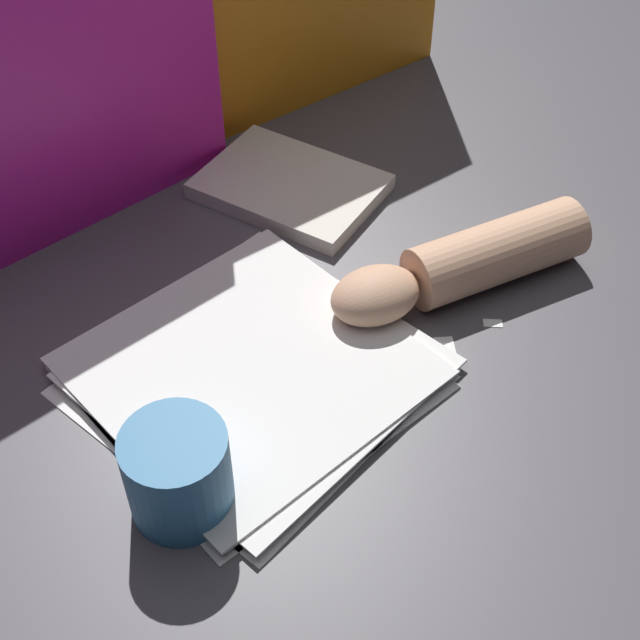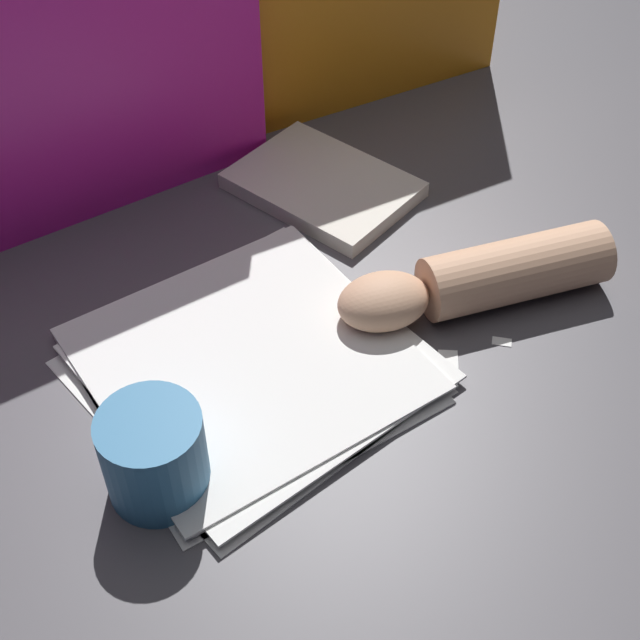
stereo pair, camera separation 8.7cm
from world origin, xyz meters
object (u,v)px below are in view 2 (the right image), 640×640
paper_stack (251,363)px  mug (154,455)px  scissors (391,353)px  book_closed (323,185)px  hand_forearm (480,279)px

paper_stack → mug: bearing=-156.7°
paper_stack → scissors: 0.14m
paper_stack → scissors: size_ratio=1.86×
paper_stack → book_closed: 0.30m
book_closed → hand_forearm: 0.26m
paper_stack → scissors: paper_stack is taller
scissors → mug: 0.27m
paper_stack → scissors: (0.12, -0.08, -0.00)m
paper_stack → book_closed: size_ratio=1.39×
book_closed → mug: bearing=-147.8°
scissors → mug: mug is taller
paper_stack → hand_forearm: 0.26m
book_closed → paper_stack: bearing=-143.1°
book_closed → mug: size_ratio=2.58×
hand_forearm → paper_stack: bearing=162.9°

